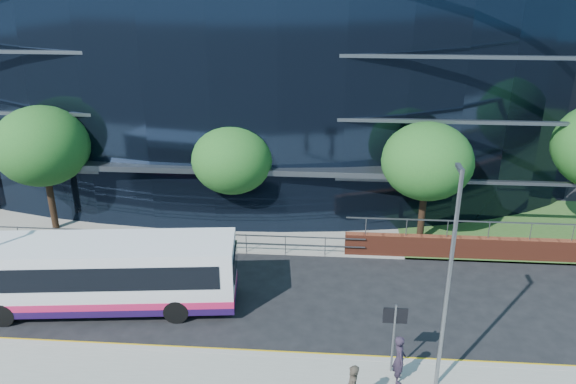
# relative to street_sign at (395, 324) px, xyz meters

# --- Properties ---
(ground) EXTENTS (200.00, 200.00, 0.00)m
(ground) POSITION_rel_street_sign_xyz_m (-4.50, 1.59, -2.15)
(ground) COLOR black
(ground) RESTS_ON ground
(kerb) EXTENTS (80.00, 0.25, 0.16)m
(kerb) POSITION_rel_street_sign_xyz_m (-4.50, 0.59, -2.07)
(kerb) COLOR gray
(kerb) RESTS_ON ground
(yellow_line_outer) EXTENTS (80.00, 0.08, 0.01)m
(yellow_line_outer) POSITION_rel_street_sign_xyz_m (-4.50, 0.79, -2.14)
(yellow_line_outer) COLOR gold
(yellow_line_outer) RESTS_ON ground
(yellow_line_inner) EXTENTS (80.00, 0.08, 0.01)m
(yellow_line_inner) POSITION_rel_street_sign_xyz_m (-4.50, 0.94, -2.14)
(yellow_line_inner) COLOR gold
(yellow_line_inner) RESTS_ON ground
(far_forecourt) EXTENTS (50.00, 8.00, 0.10)m
(far_forecourt) POSITION_rel_street_sign_xyz_m (-10.50, 12.59, -2.10)
(far_forecourt) COLOR gray
(far_forecourt) RESTS_ON ground
(glass_office) EXTENTS (44.00, 23.10, 16.00)m
(glass_office) POSITION_rel_street_sign_xyz_m (-8.50, 22.44, 5.85)
(glass_office) COLOR black
(glass_office) RESTS_ON ground
(guard_railings) EXTENTS (24.00, 0.05, 1.10)m
(guard_railings) POSITION_rel_street_sign_xyz_m (-12.50, 8.59, -1.33)
(guard_railings) COLOR slate
(guard_railings) RESTS_ON ground
(street_sign) EXTENTS (0.85, 0.09, 2.80)m
(street_sign) POSITION_rel_street_sign_xyz_m (0.00, 0.00, 0.00)
(street_sign) COLOR slate
(street_sign) RESTS_ON pavement_near
(tree_far_a) EXTENTS (4.95, 4.95, 6.98)m
(tree_far_a) POSITION_rel_street_sign_xyz_m (-17.50, 10.59, 2.71)
(tree_far_a) COLOR black
(tree_far_a) RESTS_ON ground
(tree_far_b) EXTENTS (4.29, 4.29, 6.05)m
(tree_far_b) POSITION_rel_street_sign_xyz_m (-7.50, 11.09, 2.06)
(tree_far_b) COLOR black
(tree_far_b) RESTS_ON ground
(tree_far_c) EXTENTS (4.62, 4.62, 6.51)m
(tree_far_c) POSITION_rel_street_sign_xyz_m (2.50, 10.59, 2.39)
(tree_far_c) COLOR black
(tree_far_c) RESTS_ON ground
(tree_dist_e) EXTENTS (4.62, 4.62, 6.51)m
(tree_dist_e) POSITION_rel_street_sign_xyz_m (19.50, 41.59, 2.39)
(tree_dist_e) COLOR black
(tree_dist_e) RESTS_ON ground
(streetlight_east) EXTENTS (0.15, 0.77, 8.00)m
(streetlight_east) POSITION_rel_street_sign_xyz_m (1.50, -0.59, 2.29)
(streetlight_east) COLOR slate
(streetlight_east) RESTS_ON pavement_near
(city_bus) EXTENTS (11.70, 3.87, 3.11)m
(city_bus) POSITION_rel_street_sign_xyz_m (-11.85, 3.36, -0.50)
(city_bus) COLOR silver
(city_bus) RESTS_ON ground
(pedestrian) EXTENTS (0.48, 0.70, 1.85)m
(pedestrian) POSITION_rel_street_sign_xyz_m (0.19, -0.50, -1.08)
(pedestrian) COLOR #271D2C
(pedestrian) RESTS_ON pavement_near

